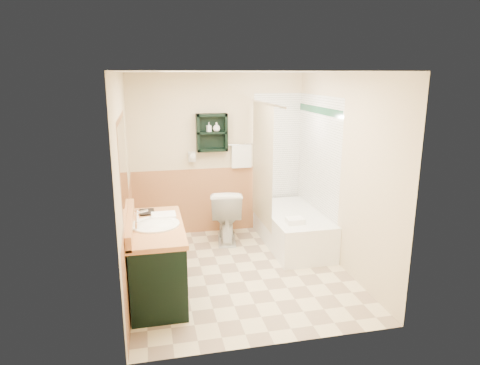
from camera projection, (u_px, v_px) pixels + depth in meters
The scene contains 25 objects.
floor at pixel (239, 272), 5.29m from camera, with size 3.00×3.00×0.00m, color beige.
back_wall at pixel (218, 155), 6.43m from camera, with size 2.60×0.04×2.40m, color beige.
left_wall at pixel (123, 184), 4.72m from camera, with size 0.04×3.00×2.40m, color beige.
right_wall at pixel (344, 172), 5.27m from camera, with size 0.04×3.00×2.40m, color beige.
ceiling at pixel (239, 70), 4.69m from camera, with size 2.60×3.00×0.04m, color white.
wainscot_left at pixel (130, 243), 4.90m from camera, with size 2.98×2.98×1.00m, color tan, non-canonical shape.
wainscot_back at pixel (219, 200), 6.57m from camera, with size 2.58×2.58×1.00m, color tan, non-canonical shape.
mirror_frame at pixel (123, 167), 4.13m from camera, with size 1.30×1.30×1.00m, color brown, non-canonical shape.
mirror_glass at pixel (124, 167), 4.14m from camera, with size 1.20×1.20×0.90m, color white, non-canonical shape.
tile_right at pixel (317, 171), 6.01m from camera, with size 1.50×1.50×2.10m, color white, non-canonical shape.
tile_back at pixel (283, 162), 6.64m from camera, with size 0.95×0.95×2.10m, color white, non-canonical shape.
tile_accent at pixel (319, 110), 5.80m from camera, with size 1.50×1.50×0.10m, color #13452A, non-canonical shape.
wall_shelf at pixel (212, 133), 6.22m from camera, with size 0.45×0.15×0.55m, color black.
hair_dryer at pixel (192, 157), 6.26m from camera, with size 0.10×0.24×0.18m, color silver, non-canonical shape.
towel_bar at pixel (241, 145), 6.40m from camera, with size 0.40×0.06×0.40m, color white, non-canonical shape.
curtain_rod at pixel (266, 104), 5.62m from camera, with size 0.03×0.03×1.60m, color silver.
shower_curtain at pixel (262, 164), 5.99m from camera, with size 1.05×1.05×1.70m, color #C4BB94, non-canonical shape.
vanity at pixel (157, 261), 4.64m from camera, with size 0.59×1.29×0.82m, color black.
bathtub at pixel (293, 229), 6.05m from camera, with size 0.74×1.50×0.50m, color white.
toilet at pixel (226, 215), 6.22m from camera, with size 0.44×0.79×0.77m, color white.
counter_towel at pixel (164, 216), 4.79m from camera, with size 0.27×0.21×0.04m, color white.
vanity_book at pixel (139, 204), 4.89m from camera, with size 0.17×0.02×0.23m, color black.
tub_towel at pixel (295, 221), 5.54m from camera, with size 0.22×0.18×0.07m, color white.
soap_bottle_a at pixel (209, 130), 6.19m from camera, with size 0.06×0.13×0.06m, color white.
soap_bottle_b at pixel (216, 128), 6.21m from camera, with size 0.10×0.13×0.10m, color white.
Camera 1 is at (-1.04, -4.74, 2.38)m, focal length 32.00 mm.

